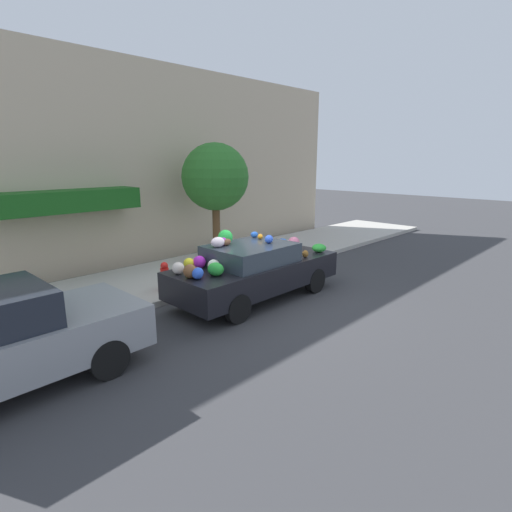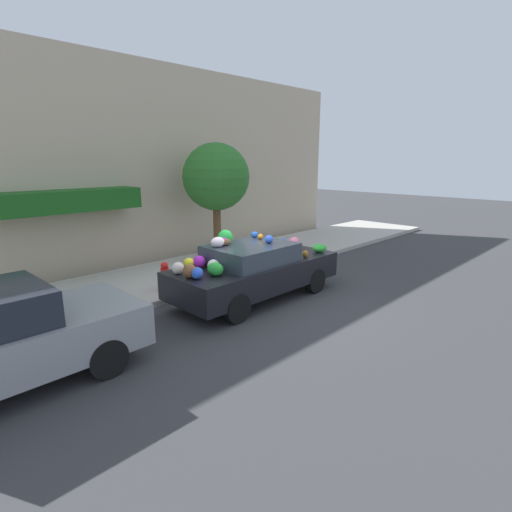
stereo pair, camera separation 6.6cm
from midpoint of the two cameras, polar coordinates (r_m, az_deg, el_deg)
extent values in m
plane|color=#38383A|center=(9.60, 0.01, -5.96)|extent=(60.00, 60.00, 0.00)
cube|color=#B2ADA3|center=(11.54, -9.59, -2.38)|extent=(24.00, 3.20, 0.14)
cube|color=#C6B293|center=(13.00, -16.11, 12.39)|extent=(18.00, 0.30, 6.10)
cube|color=#195919|center=(11.46, -25.07, 7.15)|extent=(3.66, 0.90, 0.55)
cylinder|color=brown|center=(12.73, -5.41, 3.81)|extent=(0.24, 0.24, 1.83)
sphere|color=#2D7228|center=(12.56, -5.58, 11.20)|extent=(2.06, 2.06, 2.06)
cylinder|color=red|center=(9.86, -12.65, -3.23)|extent=(0.20, 0.20, 0.55)
sphere|color=red|center=(9.77, -12.75, -1.35)|extent=(0.18, 0.18, 0.18)
cube|color=black|center=(9.38, 0.20, -2.54)|extent=(4.27, 1.68, 0.60)
cube|color=#333D47|center=(9.13, -0.54, 0.34)|extent=(1.92, 1.47, 0.43)
cylinder|color=black|center=(10.89, 2.18, -1.88)|extent=(0.61, 0.18, 0.61)
cylinder|color=black|center=(9.98, 8.65, -3.49)|extent=(0.61, 0.18, 0.61)
cylinder|color=black|center=(9.19, -9.00, -5.03)|extent=(0.61, 0.18, 0.61)
cylinder|color=black|center=(8.09, -2.48, -7.50)|extent=(0.61, 0.18, 0.61)
ellipsoid|color=white|center=(8.84, -5.29, 1.99)|extent=(0.34, 0.26, 0.23)
sphere|color=pink|center=(10.68, 5.66, 1.92)|extent=(0.43, 0.43, 0.31)
ellipsoid|color=green|center=(8.18, -5.62, -1.88)|extent=(0.35, 0.40, 0.28)
ellipsoid|color=yellow|center=(8.79, -9.34, -1.02)|extent=(0.33, 0.34, 0.24)
ellipsoid|color=orange|center=(9.71, 0.82, 2.80)|extent=(0.21, 0.20, 0.13)
ellipsoid|color=blue|center=(8.01, -8.15, -2.45)|extent=(0.38, 0.35, 0.23)
sphere|color=green|center=(9.09, -4.20, 2.70)|extent=(0.48, 0.48, 0.34)
ellipsoid|color=green|center=(10.33, 9.22, 1.13)|extent=(0.49, 0.49, 0.21)
ellipsoid|color=blue|center=(10.80, 4.03, 1.87)|extent=(0.50, 0.52, 0.23)
ellipsoid|color=brown|center=(9.00, -4.16, 2.11)|extent=(0.29, 0.26, 0.19)
sphere|color=white|center=(8.40, -10.86, -1.71)|extent=(0.26, 0.26, 0.25)
ellipsoid|color=blue|center=(9.09, -4.46, 2.05)|extent=(0.23, 0.29, 0.14)
sphere|color=purple|center=(9.00, -4.41, 2.15)|extent=(0.28, 0.28, 0.20)
ellipsoid|color=brown|center=(8.16, -8.35, -2.26)|extent=(0.29, 0.30, 0.20)
sphere|color=white|center=(8.50, -5.88, -1.34)|extent=(0.35, 0.35, 0.26)
sphere|color=pink|center=(9.14, -3.87, 2.19)|extent=(0.22, 0.22, 0.16)
sphere|color=brown|center=(8.09, -9.21, -2.14)|extent=(0.38, 0.38, 0.28)
ellipsoid|color=purple|center=(10.12, 3.77, 1.19)|extent=(0.30, 0.38, 0.28)
ellipsoid|color=white|center=(9.00, -4.22, 1.99)|extent=(0.23, 0.22, 0.15)
ellipsoid|color=green|center=(10.31, 1.56, 1.45)|extent=(0.38, 0.39, 0.27)
ellipsoid|color=#936127|center=(9.73, 7.28, 0.30)|extent=(0.18, 0.19, 0.18)
sphere|color=#B027C2|center=(8.78, -7.91, -0.85)|extent=(0.31, 0.31, 0.28)
ellipsoid|color=pink|center=(8.83, -8.24, -1.20)|extent=(0.27, 0.27, 0.15)
ellipsoid|color=blue|center=(9.90, 0.00, 3.08)|extent=(0.22, 0.20, 0.15)
ellipsoid|color=blue|center=(9.23, 2.06, 2.42)|extent=(0.34, 0.31, 0.19)
cylinder|color=black|center=(7.92, -25.32, -9.32)|extent=(0.62, 0.19, 0.62)
cylinder|color=black|center=(6.58, -20.17, -13.57)|extent=(0.62, 0.19, 0.62)
camera|label=1|loc=(0.03, -89.80, 0.05)|focal=28.00mm
camera|label=2|loc=(0.03, 90.20, -0.05)|focal=28.00mm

